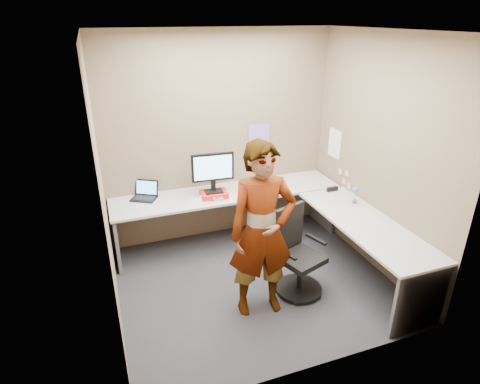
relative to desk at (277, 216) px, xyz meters
name	(u,v)px	position (x,y,z in m)	size (l,w,h in m)	color
ground	(255,282)	(-0.44, -0.39, -0.59)	(3.00, 3.00, 0.00)	#25252A
wall_back	(219,139)	(-0.44, 0.91, 0.76)	(3.00, 3.00, 0.00)	brown
wall_right	(379,157)	(1.06, -0.39, 0.76)	(2.70, 2.70, 0.00)	brown
wall_left	(103,194)	(-1.94, -0.39, 0.76)	(2.70, 2.70, 0.00)	brown
ceiling	(260,31)	(-0.44, -0.39, 2.11)	(3.00, 3.00, 0.00)	white
desk	(277,216)	(0.00, 0.00, 0.00)	(2.98, 2.58, 0.73)	#B8B8B8
paper_ream	(214,194)	(-0.64, 0.52, 0.17)	(0.33, 0.24, 0.07)	red
monitor	(213,169)	(-0.64, 0.54, 0.50)	(0.53, 0.17, 0.50)	black
laptop	(145,194)	(-1.46, 0.78, 0.20)	(0.38, 0.36, 0.21)	black
trackball_mouse	(218,199)	(-0.63, 0.38, 0.17)	(0.12, 0.08, 0.07)	#B7B7BC
origami	(201,196)	(-0.80, 0.52, 0.17)	(0.10, 0.10, 0.06)	white
stapler	(332,189)	(0.85, 0.16, 0.17)	(0.15, 0.04, 0.06)	black
flower	(355,192)	(0.91, -0.24, 0.28)	(0.07, 0.07, 0.22)	brown
calendar_purple	(259,139)	(0.11, 0.90, 0.71)	(0.30, 0.01, 0.40)	#846BB7
calendar_white	(335,143)	(1.05, 0.51, 0.66)	(0.01, 0.28, 0.38)	white
sticky_note_a	(347,173)	(1.05, 0.16, 0.36)	(0.01, 0.07, 0.07)	#F2E059
sticky_note_b	(344,181)	(1.05, 0.21, 0.23)	(0.01, 0.07, 0.07)	pink
sticky_note_c	(349,186)	(1.05, 0.09, 0.21)	(0.01, 0.07, 0.07)	pink
sticky_note_d	(341,172)	(1.05, 0.31, 0.33)	(0.01, 0.07, 0.07)	#F2E059
office_chair	(297,259)	(-0.06, -0.65, -0.19)	(0.56, 0.55, 0.97)	black
person	(262,232)	(-0.54, -0.80, 0.32)	(0.66, 0.43, 1.82)	#999399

